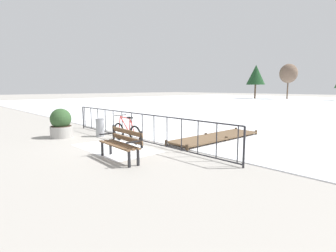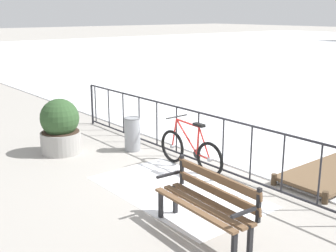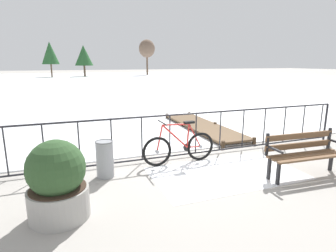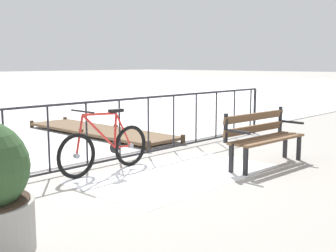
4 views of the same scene
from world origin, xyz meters
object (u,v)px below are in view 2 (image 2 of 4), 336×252
(planter_with_shrub, at_px, (60,127))
(trash_bin, at_px, (132,134))
(bicycle_near_railing, at_px, (190,151))
(park_bench, at_px, (208,199))

(planter_with_shrub, distance_m, trash_bin, 1.53)
(planter_with_shrub, bearing_deg, trash_bin, 56.44)
(planter_with_shrub, height_order, trash_bin, planter_with_shrub)
(trash_bin, bearing_deg, planter_with_shrub, -123.56)
(planter_with_shrub, bearing_deg, bicycle_near_railing, 30.14)
(park_bench, height_order, trash_bin, park_bench)
(bicycle_near_railing, height_order, planter_with_shrub, planter_with_shrub)
(park_bench, bearing_deg, trash_bin, 160.38)
(bicycle_near_railing, xyz_separation_m, trash_bin, (-1.66, -0.19, 0.00))
(bicycle_near_railing, relative_size, park_bench, 1.05)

